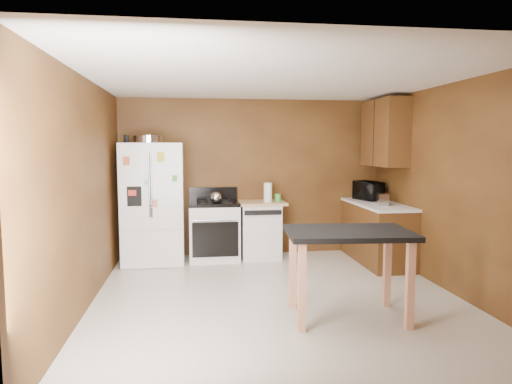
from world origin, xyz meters
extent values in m
plane|color=beige|center=(0.00, 0.00, 0.00)|extent=(4.50, 4.50, 0.00)
plane|color=white|center=(0.00, 0.00, 2.50)|extent=(4.50, 4.50, 0.00)
plane|color=brown|center=(0.00, 2.25, 1.25)|extent=(4.20, 0.00, 4.20)
plane|color=brown|center=(0.00, -2.25, 1.25)|extent=(4.20, 0.00, 4.20)
plane|color=brown|center=(-2.10, 0.00, 1.25)|extent=(0.00, 4.50, 4.50)
plane|color=brown|center=(2.10, 0.00, 1.25)|extent=(0.00, 4.50, 4.50)
cylinder|color=silver|center=(-1.61, 1.90, 1.85)|extent=(0.44, 0.44, 0.11)
cylinder|color=black|center=(-1.91, 1.78, 1.86)|extent=(0.08, 0.08, 0.12)
sphere|color=silver|center=(-0.62, 1.76, 0.99)|extent=(0.17, 0.17, 0.17)
cylinder|color=white|center=(0.19, 1.87, 1.04)|extent=(0.17, 0.17, 0.30)
cylinder|color=green|center=(0.37, 1.98, 0.95)|extent=(0.13, 0.13, 0.11)
cube|color=silver|center=(1.77, 1.20, 0.99)|extent=(0.20, 0.26, 0.17)
imported|color=black|center=(1.81, 1.84, 1.03)|extent=(0.46, 0.56, 0.27)
cube|color=white|center=(-1.55, 1.88, 0.90)|extent=(0.90, 0.75, 1.80)
cube|color=white|center=(-1.78, 1.49, 1.18)|extent=(0.43, 0.02, 1.20)
cube|color=white|center=(-1.32, 1.49, 1.18)|extent=(0.43, 0.02, 1.20)
cube|color=white|center=(-1.55, 1.49, 0.28)|extent=(0.88, 0.02, 0.54)
cube|color=black|center=(-1.78, 1.48, 1.05)|extent=(0.20, 0.01, 0.28)
cylinder|color=silver|center=(-1.56, 1.46, 1.20)|extent=(0.02, 0.02, 0.90)
cylinder|color=silver|center=(-1.54, 1.46, 1.20)|extent=(0.02, 0.02, 0.90)
cube|color=#CF5A30|center=(-1.87, 1.46, 1.55)|extent=(0.09, 0.00, 0.12)
cube|color=yellow|center=(-1.40, 1.46, 1.60)|extent=(0.10, 0.00, 0.13)
cube|color=#50A73B|center=(-1.21, 1.46, 1.30)|extent=(0.07, 0.00, 0.09)
cube|color=red|center=(-1.80, 1.46, 1.10)|extent=(0.11, 0.00, 0.08)
cube|color=#E46F65|center=(-1.50, 1.46, 0.95)|extent=(0.08, 0.00, 0.11)
cube|color=#92CFDC|center=(-1.60, 1.46, 1.25)|extent=(0.07, 0.00, 0.07)
cube|color=white|center=(-0.64, 1.93, 0.42)|extent=(0.76, 0.65, 0.85)
cube|color=black|center=(-0.64, 1.93, 0.88)|extent=(0.76, 0.65, 0.05)
cube|color=black|center=(-0.64, 2.21, 1.00)|extent=(0.76, 0.06, 0.20)
cube|color=black|center=(-0.64, 1.59, 0.38)|extent=(0.68, 0.02, 0.52)
cylinder|color=silver|center=(-0.64, 1.58, 0.67)|extent=(0.62, 0.02, 0.02)
cylinder|color=black|center=(-0.82, 2.08, 0.91)|extent=(0.17, 0.17, 0.02)
cylinder|color=black|center=(-0.46, 2.08, 0.91)|extent=(0.17, 0.17, 0.02)
cylinder|color=black|center=(-0.82, 1.77, 0.91)|extent=(0.17, 0.17, 0.02)
cylinder|color=black|center=(-0.46, 1.77, 0.91)|extent=(0.17, 0.17, 0.02)
cube|color=white|center=(0.08, 1.95, 0.42)|extent=(0.60, 0.60, 0.85)
cube|color=black|center=(0.08, 1.64, 0.76)|extent=(0.56, 0.02, 0.07)
cube|color=tan|center=(0.08, 1.95, 0.87)|extent=(0.78, 0.62, 0.04)
cube|color=brown|center=(1.80, 1.45, 0.43)|extent=(0.60, 1.55, 0.86)
cube|color=white|center=(1.80, 1.45, 0.88)|extent=(0.63, 1.58, 0.04)
cube|color=brown|center=(1.93, 1.55, 1.95)|extent=(0.35, 1.05, 1.00)
cube|color=black|center=(1.75, 1.55, 1.95)|extent=(0.01, 0.01, 1.00)
cube|color=black|center=(0.60, -0.70, 0.89)|extent=(1.30, 0.92, 0.05)
cube|color=tan|center=(0.10, -0.34, 0.44)|extent=(0.08, 0.08, 0.88)
cube|color=tan|center=(1.14, -0.42, 0.44)|extent=(0.08, 0.08, 0.88)
cube|color=tan|center=(0.05, -0.98, 0.44)|extent=(0.08, 0.08, 0.88)
cube|color=tan|center=(1.09, -1.06, 0.44)|extent=(0.08, 0.08, 0.88)
camera|label=1|loc=(-0.94, -5.05, 1.75)|focal=32.00mm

